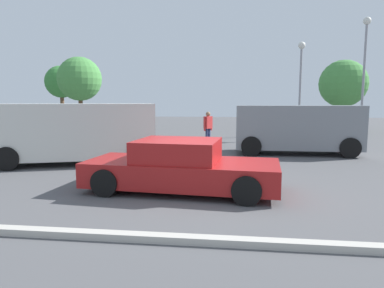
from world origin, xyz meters
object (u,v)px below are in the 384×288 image
(suv_dark, at_px, (297,128))
(light_post_mid, at_px, (365,58))
(dog, at_px, (229,162))
(pedestrian, at_px, (208,125))
(sedan_foreground, at_px, (181,167))
(van_white, at_px, (78,131))
(light_post_near, at_px, (301,72))

(suv_dark, xyz_separation_m, light_post_mid, (4.99, 6.98, 3.61))
(dog, relative_size, pedestrian, 0.41)
(sedan_foreground, distance_m, dog, 2.70)
(suv_dark, xyz_separation_m, pedestrian, (-3.84, 2.24, -0.11))
(dog, distance_m, van_white, 5.45)
(van_white, relative_size, light_post_mid, 0.80)
(sedan_foreground, xyz_separation_m, van_white, (-4.17, 3.27, 0.55))
(suv_dark, bearing_deg, dog, -123.64)
(sedan_foreground, xyz_separation_m, suv_dark, (3.85, 6.41, 0.52))
(dog, height_order, suv_dark, suv_dark)
(light_post_near, relative_size, light_post_mid, 0.83)
(suv_dark, bearing_deg, sedan_foreground, -120.38)
(pedestrian, distance_m, light_post_mid, 10.69)
(light_post_near, bearing_deg, suv_dark, -101.09)
(dog, relative_size, van_white, 0.12)
(dog, bearing_deg, suv_dark, 144.29)
(dog, height_order, light_post_mid, light_post_mid)
(van_white, distance_m, light_post_mid, 16.87)
(suv_dark, bearing_deg, light_post_near, 79.52)
(sedan_foreground, xyz_separation_m, light_post_near, (5.38, 14.23, 3.43))
(sedan_foreground, distance_m, pedestrian, 8.66)
(suv_dark, bearing_deg, van_white, -158.03)
(pedestrian, relative_size, light_post_near, 0.29)
(pedestrian, xyz_separation_m, light_post_mid, (8.84, 4.74, 3.71))
(suv_dark, distance_m, light_post_mid, 9.31)
(pedestrian, bearing_deg, suv_dark, 7.98)
(suv_dark, relative_size, light_post_mid, 0.71)
(dog, distance_m, pedestrian, 6.36)
(van_white, distance_m, pedestrian, 6.81)
(light_post_near, bearing_deg, pedestrian, -133.94)
(light_post_near, bearing_deg, dog, -109.77)
(dog, relative_size, light_post_mid, 0.10)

